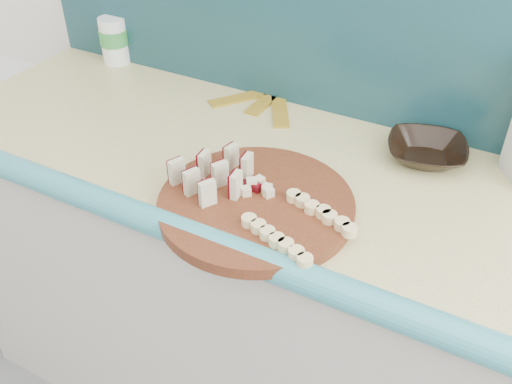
{
  "coord_description": "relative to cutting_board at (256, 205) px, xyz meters",
  "views": [
    {
      "loc": [
        0.35,
        0.54,
        1.63
      ],
      "look_at": [
        -0.08,
        1.33,
        0.95
      ],
      "focal_mm": 40.0,
      "sensor_mm": 36.0,
      "label": 1
    }
  ],
  "objects": [
    {
      "name": "banana_slices",
      "position": [
        0.11,
        -0.04,
        0.02
      ],
      "size": [
        0.2,
        0.19,
        0.02
      ],
      "color": "#FDDE9A",
      "rests_on": "cutting_board"
    },
    {
      "name": "cutting_board",
      "position": [
        0.0,
        0.0,
        0.0
      ],
      "size": [
        0.51,
        0.51,
        0.02
      ],
      "primitive_type": "cylinder",
      "rotation": [
        0.0,
        0.0,
        -0.34
      ],
      "color": "#49200F",
      "rests_on": "kitchen_counter"
    },
    {
      "name": "canister",
      "position": [
        -0.71,
        0.43,
        0.06
      ],
      "size": [
        0.08,
        0.08,
        0.14
      ],
      "rotation": [
        0.0,
        0.0,
        -0.35
      ],
      "color": "white",
      "rests_on": "kitchen_counter"
    },
    {
      "name": "apple_wedges",
      "position": [
        -0.1,
        0.01,
        0.04
      ],
      "size": [
        0.16,
        0.17,
        0.05
      ],
      "color": "beige",
      "rests_on": "cutting_board"
    },
    {
      "name": "kitchen_counter",
      "position": [
        0.18,
        0.17,
        -0.47
      ],
      "size": [
        2.2,
        0.63,
        0.91
      ],
      "color": "beige",
      "rests_on": "ground"
    },
    {
      "name": "banana_peel",
      "position": [
        -0.2,
        0.41,
        -0.01
      ],
      "size": [
        0.25,
        0.21,
        0.01
      ],
      "rotation": [
        0.0,
        0.0,
        -0.18
      ],
      "color": "gold",
      "rests_on": "kitchen_counter"
    },
    {
      "name": "backsplash",
      "position": [
        0.18,
        0.46,
        0.24
      ],
      "size": [
        2.2,
        0.02,
        0.5
      ],
      "primitive_type": "cube",
      "color": "teal",
      "rests_on": "kitchen_counter"
    },
    {
      "name": "brown_bowl",
      "position": [
        0.25,
        0.35,
        0.01
      ],
      "size": [
        0.22,
        0.22,
        0.04
      ],
      "primitive_type": "imported",
      "rotation": [
        0.0,
        0.0,
        0.28
      ],
      "color": "black",
      "rests_on": "kitchen_counter"
    },
    {
      "name": "apple_chunks",
      "position": [
        -0.02,
        0.01,
        0.02
      ],
      "size": [
        0.06,
        0.06,
        0.02
      ],
      "color": "beige",
      "rests_on": "cutting_board"
    }
  ]
}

